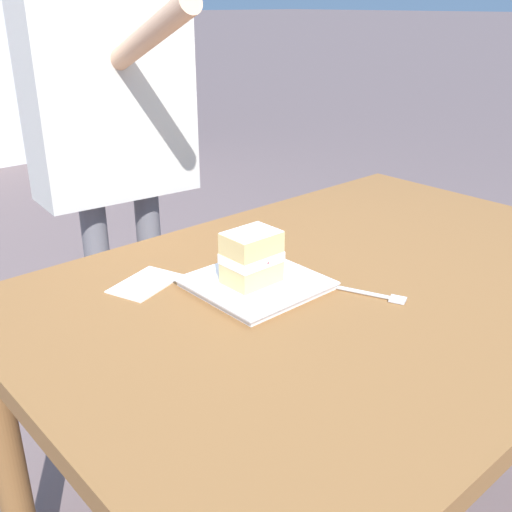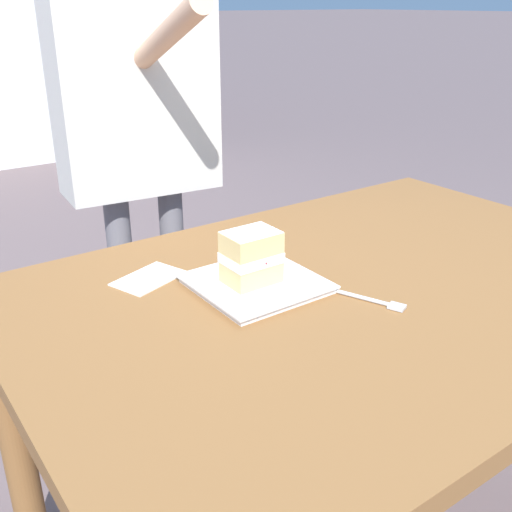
% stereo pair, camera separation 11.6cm
% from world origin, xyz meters
% --- Properties ---
extents(patio_table, '(1.37, 0.93, 0.74)m').
position_xyz_m(patio_table, '(0.00, 0.00, 0.64)').
color(patio_table, brown).
rests_on(patio_table, ground).
extents(dessert_plate, '(0.23, 0.23, 0.02)m').
position_xyz_m(dessert_plate, '(0.19, -0.10, 0.75)').
color(dessert_plate, white).
rests_on(dessert_plate, patio_table).
extents(cake_slice, '(0.10, 0.08, 0.10)m').
position_xyz_m(cake_slice, '(0.20, -0.10, 0.81)').
color(cake_slice, '#E0C17A').
rests_on(cake_slice, dessert_plate).
extents(dessert_fork, '(0.08, 0.16, 0.01)m').
position_xyz_m(dessert_fork, '(0.05, 0.07, 0.75)').
color(dessert_fork, silver).
rests_on(dessert_fork, patio_table).
extents(paper_napkin, '(0.16, 0.13, 0.00)m').
position_xyz_m(paper_napkin, '(0.34, -0.26, 0.75)').
color(paper_napkin, silver).
rests_on(paper_napkin, patio_table).
extents(diner_person, '(0.44, 0.56, 1.54)m').
position_xyz_m(diner_person, '(0.12, -0.74, 1.03)').
color(diner_person, slate).
rests_on(diner_person, ground).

